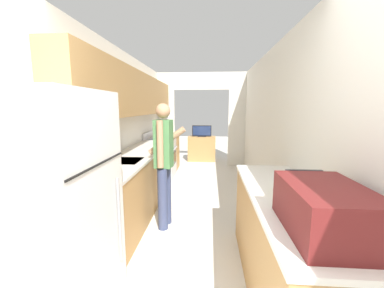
% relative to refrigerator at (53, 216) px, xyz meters
% --- Properties ---
extents(wall_left, '(0.38, 7.95, 2.50)m').
position_rel_refrigerator_xyz_m(wall_left, '(-0.29, 2.03, 0.65)').
color(wall_left, silver).
rests_on(wall_left, ground_plane).
extents(wall_right, '(0.06, 7.95, 2.50)m').
position_rel_refrigerator_xyz_m(wall_right, '(2.04, 1.55, 0.40)').
color(wall_right, silver).
rests_on(wall_right, ground_plane).
extents(wall_far_with_doorway, '(2.76, 0.06, 2.50)m').
position_rel_refrigerator_xyz_m(wall_far_with_doorway, '(0.83, 4.96, 0.57)').
color(wall_far_with_doorway, silver).
rests_on(wall_far_with_doorway, ground_plane).
extents(counter_left, '(0.62, 4.43, 0.90)m').
position_rel_refrigerator_xyz_m(counter_left, '(-0.05, 2.38, -0.40)').
color(counter_left, '#B2844C').
rests_on(counter_left, ground_plane).
extents(counter_right, '(0.62, 1.92, 0.90)m').
position_rel_refrigerator_xyz_m(counter_right, '(1.71, 0.43, -0.40)').
color(counter_right, '#B2844C').
rests_on(counter_right, ground_plane).
extents(refrigerator, '(0.73, 0.77, 1.71)m').
position_rel_refrigerator_xyz_m(refrigerator, '(0.00, 0.00, 0.00)').
color(refrigerator, white).
rests_on(refrigerator, ground_plane).
extents(range_oven, '(0.66, 0.75, 1.04)m').
position_rel_refrigerator_xyz_m(range_oven, '(-0.04, 3.72, -0.40)').
color(range_oven, '#B7B7BC').
rests_on(range_oven, ground_plane).
extents(person, '(0.53, 0.40, 1.64)m').
position_rel_refrigerator_xyz_m(person, '(0.48, 1.52, 0.03)').
color(person, '#384266').
rests_on(person, ground_plane).
extents(suitcase, '(0.40, 0.63, 0.28)m').
position_rel_refrigerator_xyz_m(suitcase, '(1.71, -0.15, 0.18)').
color(suitcase, '#5B1919').
rests_on(suitcase, counter_right).
extents(book_stack, '(0.24, 0.29, 0.08)m').
position_rel_refrigerator_xyz_m(book_stack, '(1.74, 0.40, 0.08)').
color(book_stack, '#33894C').
rests_on(book_stack, counter_right).
extents(tv_cabinet, '(0.81, 0.42, 0.73)m').
position_rel_refrigerator_xyz_m(tv_cabinet, '(0.83, 5.48, -0.49)').
color(tv_cabinet, '#B2844C').
rests_on(tv_cabinet, ground_plane).
extents(television, '(0.56, 0.16, 0.33)m').
position_rel_refrigerator_xyz_m(television, '(0.83, 5.44, 0.04)').
color(television, black).
rests_on(television, tv_cabinet).
extents(knife, '(0.15, 0.32, 0.02)m').
position_rel_refrigerator_xyz_m(knife, '(-0.01, 4.29, 0.05)').
color(knife, '#B7B7BC').
rests_on(knife, counter_left).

